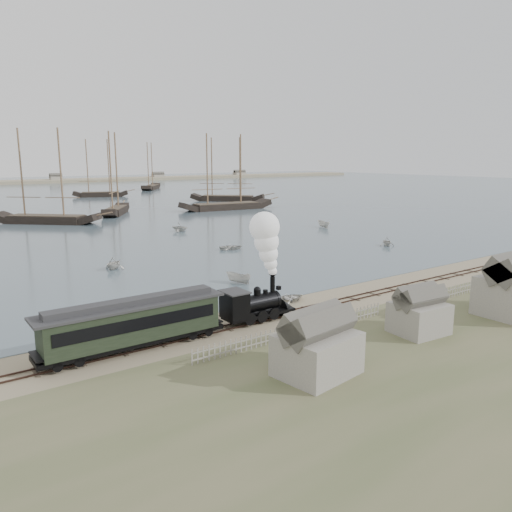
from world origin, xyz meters
TOP-DOWN VIEW (x-y plane):
  - ground at (0.00, 0.00)m, footprint 600.00×600.00m
  - harbor_water at (0.00, 170.00)m, footprint 600.00×336.00m
  - rail_track at (0.00, -2.00)m, footprint 120.00×1.80m
  - picket_fence_west at (-6.50, -7.00)m, footprint 19.00×0.10m
  - picket_fence_east at (12.50, -7.50)m, footprint 15.00×0.10m
  - shed_left at (-10.00, -13.00)m, footprint 5.00×4.00m
  - shed_mid at (2.00, -12.00)m, footprint 4.00×3.50m
  - locomotive at (-5.96, -2.00)m, footprint 7.30×2.73m
  - passenger_coach at (-18.11, -2.00)m, footprint 14.05×2.71m
  - beached_dinghy at (-0.74, 1.05)m, footprint 2.49×3.43m
  - rowboat_1 at (-9.87, 24.90)m, footprint 3.93×4.01m
  - rowboat_2 at (-1.01, 9.83)m, footprint 3.33×2.43m
  - rowboat_3 at (9.59, 27.72)m, footprint 3.46×4.14m
  - rowboat_4 at (31.41, 15.81)m, footprint 3.44×3.29m
  - rowboat_5 at (37.60, 37.09)m, footprint 3.73×1.86m
  - rowboat_7 at (11.78, 49.03)m, footprint 4.34×4.22m
  - schooner_2 at (-5.82, 76.14)m, footprint 20.38×19.66m
  - schooner_3 at (12.24, 83.92)m, footprint 12.59×16.93m
  - schooner_4 at (40.39, 77.73)m, footprint 26.10×8.63m
  - schooner_5 at (54.59, 99.50)m, footprint 20.77×19.92m
  - schooner_8 at (27.06, 139.20)m, footprint 18.68×11.07m
  - schooner_9 at (58.33, 166.76)m, footprint 16.37×20.11m

SIDE VIEW (x-z plane):
  - ground at x=0.00m, z-range 0.00..0.00m
  - picket_fence_west at x=-6.50m, z-range -0.60..0.60m
  - picket_fence_east at x=12.50m, z-range -0.60..0.60m
  - shed_left at x=-10.00m, z-range -2.05..2.05m
  - shed_mid at x=2.00m, z-range -1.80..1.80m
  - harbor_water at x=0.00m, z-range 0.00..0.06m
  - rail_track at x=0.00m, z-range -0.04..0.12m
  - beached_dinghy at x=-0.74m, z-range 0.00..0.70m
  - rowboat_3 at x=9.59m, z-range 0.06..0.80m
  - rowboat_2 at x=-1.01m, z-range 0.06..1.27m
  - rowboat_5 at x=37.60m, z-range 0.06..1.44m
  - rowboat_4 at x=31.41m, z-range 0.06..1.47m
  - rowboat_1 at x=-9.87m, z-range 0.06..1.66m
  - rowboat_7 at x=11.78m, z-range 0.06..1.80m
  - passenger_coach at x=-18.11m, z-range 0.45..3.86m
  - locomotive at x=-5.96m, z-range -0.35..8.75m
  - schooner_2 at x=-5.82m, z-range 0.06..20.06m
  - schooner_3 at x=12.24m, z-range 0.06..20.06m
  - schooner_4 at x=40.39m, z-range 0.06..20.06m
  - schooner_5 at x=54.59m, z-range 0.06..20.06m
  - schooner_8 at x=27.06m, z-range 0.06..20.06m
  - schooner_9 at x=58.33m, z-range 0.06..20.06m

